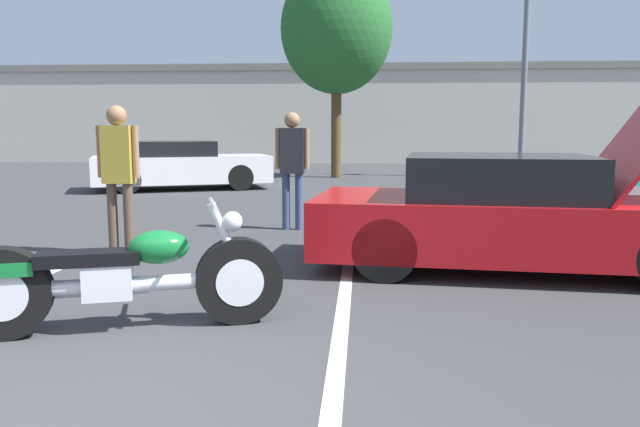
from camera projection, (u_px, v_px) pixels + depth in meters
parking_stripe_middle at (342, 318)px, 5.10m from camera, size 0.12×5.13×0.01m
far_building at (331, 112)px, 29.60m from camera, size 32.00×4.20×4.40m
light_pole at (528, 47)px, 19.11m from camera, size 1.21×0.28×7.31m
tree_background at (337, 29)px, 19.27m from camera, size 3.46×3.46×6.60m
motorcycle at (124, 278)px, 4.75m from camera, size 2.35×0.97×0.98m
show_car_hood_open at (514, 214)px, 6.82m from camera, size 4.47×2.32×2.04m
parked_car_mid_row at (181, 166)px, 15.92m from camera, size 4.71×3.20×1.23m
spectator_near_motorcycle at (292, 160)px, 9.46m from camera, size 0.52×0.23×1.79m
spectator_by_show_car at (118, 166)px, 7.56m from camera, size 0.52×0.24×1.82m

